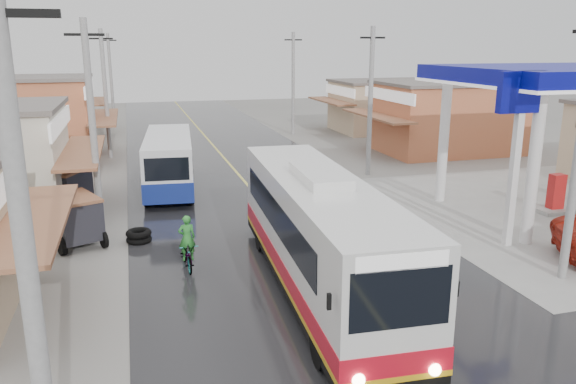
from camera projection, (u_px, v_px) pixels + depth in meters
name	position (u px, v px, depth m)	size (l,w,h in m)	color
ground	(352.00, 306.00, 15.64)	(120.00, 120.00, 0.00)	slate
road	(245.00, 182.00, 29.60)	(12.00, 90.00, 0.02)	black
centre_line	(245.00, 182.00, 29.60)	(0.15, 90.00, 0.01)	#D8CC4C
shopfronts_right	(525.00, 177.00, 30.74)	(11.00, 44.00, 4.80)	beige
utility_poles_left	(107.00, 187.00, 28.70)	(1.60, 50.00, 8.00)	gray
utility_poles_right	(368.00, 174.00, 31.44)	(1.60, 36.00, 8.00)	gray
coach_bus	(318.00, 233.00, 16.29)	(3.15, 11.68, 3.61)	silver
second_bus	(169.00, 161.00, 27.78)	(2.93, 8.35, 2.72)	silver
cyclist	(187.00, 251.00, 18.10)	(0.69, 1.74, 1.84)	black
tricycle_near	(74.00, 217.00, 20.15)	(2.35, 2.61, 1.82)	#26262D
tricycle_far	(65.00, 187.00, 24.33)	(2.35, 2.82, 1.84)	#26262D
tyre_stack	(139.00, 236.00, 20.59)	(0.93, 0.93, 0.48)	black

